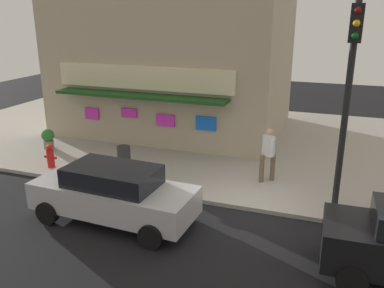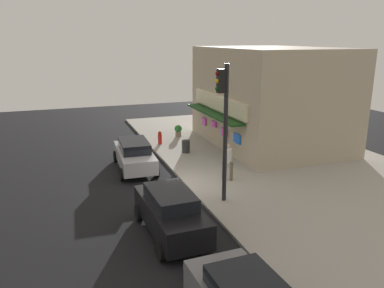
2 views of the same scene
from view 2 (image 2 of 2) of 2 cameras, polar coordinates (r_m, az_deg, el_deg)
ground_plane at (r=18.73m, az=-1.03°, el=-6.22°), size 48.33×48.33×0.00m
sidewalk at (r=21.44m, az=15.22°, el=-3.76°), size 32.22×12.63×0.13m
corner_building at (r=25.59m, az=11.36°, el=6.89°), size 10.04×7.89×6.23m
traffic_light at (r=15.76m, az=4.71°, el=4.09°), size 0.32×0.58×5.82m
fire_hydrant at (r=25.52m, az=-4.79°, el=0.94°), size 0.50×0.26×0.87m
trash_can at (r=23.52m, az=-0.92°, el=-0.36°), size 0.49×0.49×0.77m
pedestrian at (r=18.90m, az=5.33°, el=-2.44°), size 0.54×0.50×1.83m
potted_plant_by_doorway at (r=27.36m, az=-2.06°, el=2.05°), size 0.52×0.52×0.83m
parked_car_silver at (r=21.06m, az=-8.53°, el=-1.55°), size 4.62×2.12×1.59m
parked_car_black at (r=14.04m, az=-3.18°, el=-10.05°), size 4.35×1.99×1.70m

